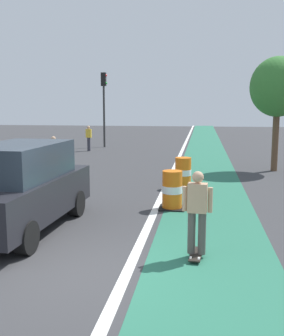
{
  "coord_description": "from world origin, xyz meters",
  "views": [
    {
      "loc": [
        2.15,
        -6.65,
        2.92
      ],
      "look_at": [
        0.44,
        4.94,
        1.1
      ],
      "focal_mm": 43.59,
      "sensor_mm": 36.0,
      "label": 1
    }
  ],
  "objects_px": {
    "traffic_barrel_front": "(172,190)",
    "pedestrian_waiting": "(54,154)",
    "skateboarder_on_lane": "(197,212)",
    "parked_suv_nearest": "(20,187)",
    "pedestrian_crossing": "(89,138)",
    "traffic_barrel_mid": "(183,173)",
    "traffic_light_corner": "(104,96)",
    "street_tree_sidewalk": "(278,87)"
  },
  "relations": [
    {
      "from": "pedestrian_waiting",
      "to": "traffic_barrel_front",
      "type": "bearing_deg",
      "value": -43.8
    },
    {
      "from": "skateboarder_on_lane",
      "to": "pedestrian_waiting",
      "type": "height_order",
      "value": "skateboarder_on_lane"
    },
    {
      "from": "pedestrian_waiting",
      "to": "skateboarder_on_lane",
      "type": "bearing_deg",
      "value": -55.23
    },
    {
      "from": "traffic_barrel_front",
      "to": "traffic_light_corner",
      "type": "relative_size",
      "value": 0.21
    },
    {
      "from": "parked_suv_nearest",
      "to": "street_tree_sidewalk",
      "type": "distance_m",
      "value": 12.63
    },
    {
      "from": "skateboarder_on_lane",
      "to": "traffic_barrel_mid",
      "type": "distance_m",
      "value": 6.68
    },
    {
      "from": "traffic_barrel_mid",
      "to": "pedestrian_waiting",
      "type": "height_order",
      "value": "pedestrian_waiting"
    },
    {
      "from": "traffic_light_corner",
      "to": "pedestrian_crossing",
      "type": "bearing_deg",
      "value": -98.91
    },
    {
      "from": "skateboarder_on_lane",
      "to": "parked_suv_nearest",
      "type": "relative_size",
      "value": 0.36
    },
    {
      "from": "traffic_barrel_mid",
      "to": "pedestrian_waiting",
      "type": "distance_m",
      "value": 6.02
    },
    {
      "from": "pedestrian_crossing",
      "to": "pedestrian_waiting",
      "type": "height_order",
      "value": "same"
    },
    {
      "from": "traffic_barrel_front",
      "to": "pedestrian_crossing",
      "type": "height_order",
      "value": "pedestrian_crossing"
    },
    {
      "from": "parked_suv_nearest",
      "to": "pedestrian_waiting",
      "type": "height_order",
      "value": "parked_suv_nearest"
    },
    {
      "from": "parked_suv_nearest",
      "to": "pedestrian_crossing",
      "type": "height_order",
      "value": "parked_suv_nearest"
    },
    {
      "from": "parked_suv_nearest",
      "to": "traffic_barrel_mid",
      "type": "xyz_separation_m",
      "value": [
        3.51,
        5.49,
        -0.5
      ]
    },
    {
      "from": "parked_suv_nearest",
      "to": "traffic_barrel_front",
      "type": "xyz_separation_m",
      "value": [
        3.34,
        2.53,
        -0.5
      ]
    },
    {
      "from": "skateboarder_on_lane",
      "to": "parked_suv_nearest",
      "type": "bearing_deg",
      "value": 164.28
    },
    {
      "from": "skateboarder_on_lane",
      "to": "street_tree_sidewalk",
      "type": "bearing_deg",
      "value": 73.54
    },
    {
      "from": "traffic_barrel_front",
      "to": "street_tree_sidewalk",
      "type": "bearing_deg",
      "value": 61.54
    },
    {
      "from": "pedestrian_waiting",
      "to": "traffic_barrel_mid",
      "type": "bearing_deg",
      "value": -21.76
    },
    {
      "from": "parked_suv_nearest",
      "to": "street_tree_sidewalk",
      "type": "relative_size",
      "value": 0.94
    },
    {
      "from": "traffic_light_corner",
      "to": "pedestrian_waiting",
      "type": "height_order",
      "value": "traffic_light_corner"
    },
    {
      "from": "pedestrian_waiting",
      "to": "street_tree_sidewalk",
      "type": "height_order",
      "value": "street_tree_sidewalk"
    },
    {
      "from": "skateboarder_on_lane",
      "to": "traffic_barrel_front",
      "type": "height_order",
      "value": "skateboarder_on_lane"
    },
    {
      "from": "parked_suv_nearest",
      "to": "traffic_light_corner",
      "type": "xyz_separation_m",
      "value": [
        -2.6,
        19.0,
        2.47
      ]
    },
    {
      "from": "traffic_barrel_front",
      "to": "pedestrian_waiting",
      "type": "distance_m",
      "value": 7.51
    },
    {
      "from": "skateboarder_on_lane",
      "to": "street_tree_sidewalk",
      "type": "relative_size",
      "value": 0.34
    },
    {
      "from": "traffic_light_corner",
      "to": "traffic_barrel_mid",
      "type": "bearing_deg",
      "value": -65.67
    },
    {
      "from": "pedestrian_crossing",
      "to": "traffic_barrel_front",
      "type": "bearing_deg",
      "value": -65.44
    },
    {
      "from": "traffic_barrel_front",
      "to": "pedestrian_crossing",
      "type": "xyz_separation_m",
      "value": [
        -6.35,
        13.89,
        0.33
      ]
    },
    {
      "from": "skateboarder_on_lane",
      "to": "pedestrian_waiting",
      "type": "relative_size",
      "value": 1.05
    },
    {
      "from": "parked_suv_nearest",
      "to": "traffic_light_corner",
      "type": "distance_m",
      "value": 19.34
    },
    {
      "from": "parked_suv_nearest",
      "to": "traffic_light_corner",
      "type": "height_order",
      "value": "traffic_light_corner"
    },
    {
      "from": "skateboarder_on_lane",
      "to": "parked_suv_nearest",
      "type": "xyz_separation_m",
      "value": [
        -4.08,
        1.15,
        0.12
      ]
    },
    {
      "from": "traffic_light_corner",
      "to": "street_tree_sidewalk",
      "type": "bearing_deg",
      "value": -42.34
    },
    {
      "from": "traffic_barrel_front",
      "to": "pedestrian_crossing",
      "type": "distance_m",
      "value": 15.28
    },
    {
      "from": "traffic_barrel_front",
      "to": "traffic_barrel_mid",
      "type": "bearing_deg",
      "value": 86.81
    },
    {
      "from": "skateboarder_on_lane",
      "to": "traffic_barrel_mid",
      "type": "bearing_deg",
      "value": 94.95
    },
    {
      "from": "parked_suv_nearest",
      "to": "pedestrian_waiting",
      "type": "distance_m",
      "value": 8.0
    },
    {
      "from": "skateboarder_on_lane",
      "to": "pedestrian_crossing",
      "type": "distance_m",
      "value": 18.94
    },
    {
      "from": "traffic_light_corner",
      "to": "pedestrian_crossing",
      "type": "distance_m",
      "value": 3.71
    },
    {
      "from": "traffic_barrel_mid",
      "to": "street_tree_sidewalk",
      "type": "height_order",
      "value": "street_tree_sidewalk"
    }
  ]
}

